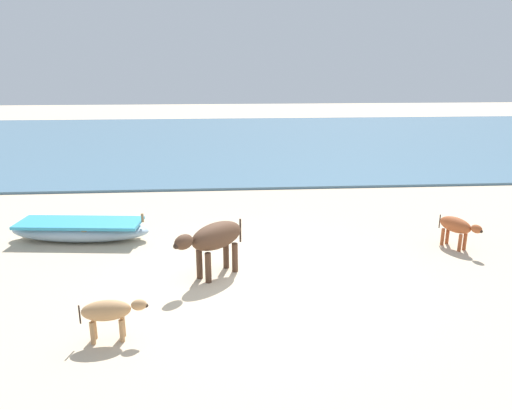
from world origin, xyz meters
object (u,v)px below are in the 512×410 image
object	(u,v)px
fishing_boat_2	(80,230)
cow_adult_dark	(215,239)
calf_near_rust	(457,226)
calf_far_tan	(109,312)

from	to	relation	value
fishing_boat_2	cow_adult_dark	bearing A→B (deg)	-29.09
calf_near_rust	calf_far_tan	distance (m)	7.55
fishing_boat_2	calf_near_rust	distance (m)	8.50
calf_near_rust	cow_adult_dark	bearing A→B (deg)	-105.76
fishing_boat_2	calf_far_tan	xyz separation A→B (m)	(1.59, -4.33, 0.21)
fishing_boat_2	calf_far_tan	distance (m)	4.61
calf_far_tan	calf_near_rust	bearing A→B (deg)	20.32
cow_adult_dark	calf_near_rust	size ratio (longest dim) A/B	1.38
fishing_boat_2	calf_near_rust	world-z (taller)	calf_near_rust
calf_near_rust	calf_far_tan	xyz separation A→B (m)	(-6.83, -3.21, -0.04)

